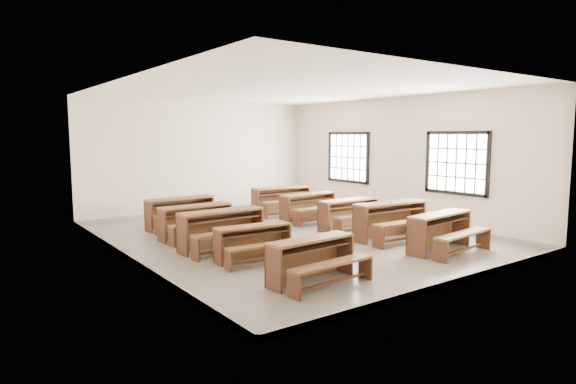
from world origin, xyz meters
TOP-DOWN VIEW (x-y plane):
  - room at (0.09, 0.00)m, footprint 8.50×8.50m
  - desk_set_0 at (-1.62, -2.87)m, footprint 1.55×0.87m
  - desk_set_1 at (-1.66, -1.26)m, footprint 1.46×0.84m
  - desk_set_2 at (-1.71, -0.18)m, footprint 1.75×0.95m
  - desk_set_3 at (-1.67, 1.06)m, footprint 1.63×0.88m
  - desk_set_4 at (-1.48, 2.34)m, footprint 1.68×0.93m
  - desk_set_5 at (1.65, -2.79)m, footprint 1.71×1.01m
  - desk_set_6 at (1.71, -1.47)m, footprint 1.82×1.00m
  - desk_set_7 at (1.71, -0.16)m, footprint 1.60×0.83m
  - desk_set_8 at (1.63, 1.32)m, footprint 1.64×0.92m
  - desk_set_9 at (1.71, 2.64)m, footprint 1.78×1.02m

SIDE VIEW (x-z plane):
  - desk_set_1 at x=-1.66m, z-range 0.05..0.68m
  - desk_set_0 at x=-1.62m, z-range 0.06..0.73m
  - desk_set_8 at x=1.63m, z-range 0.06..0.78m
  - desk_set_7 at x=1.71m, z-range 0.06..0.78m
  - desk_set_3 at x=-1.67m, z-range 0.06..0.78m
  - desk_set_5 at x=1.65m, z-range 0.06..0.79m
  - desk_set_4 at x=-1.48m, z-range 0.06..0.80m
  - desk_set_9 at x=1.71m, z-range 0.06..0.83m
  - desk_set_2 at x=-1.71m, z-range 0.06..0.84m
  - desk_set_6 at x=1.71m, z-range 0.07..0.86m
  - room at x=0.09m, z-range 0.54..3.74m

